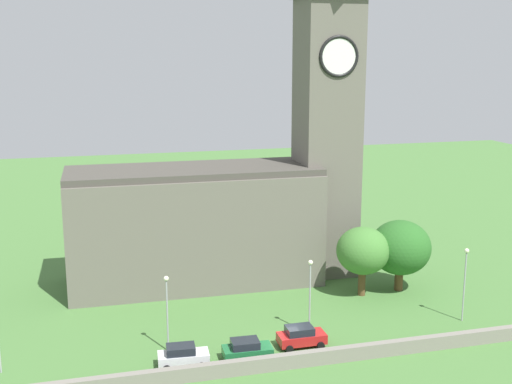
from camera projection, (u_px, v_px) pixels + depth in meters
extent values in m
plane|color=#477538|center=(245.00, 287.00, 70.31)|extent=(200.00, 200.00, 0.00)
cube|color=#666056|center=(195.00, 229.00, 70.91)|extent=(27.33, 10.55, 12.25)
cube|color=#47433C|center=(193.00, 171.00, 69.55)|extent=(27.31, 9.75, 0.70)
cube|color=#666056|center=(326.00, 140.00, 72.51)|extent=(6.42, 6.42, 30.86)
cylinder|color=white|center=(339.00, 56.00, 67.51)|extent=(4.04, 0.20, 4.04)
torus|color=black|center=(339.00, 56.00, 67.51)|extent=(4.41, 0.45, 4.40)
cylinder|color=white|center=(356.00, 56.00, 71.31)|extent=(0.20, 4.04, 4.04)
torus|color=black|center=(356.00, 56.00, 71.31)|extent=(0.45, 4.41, 4.40)
cube|color=gray|center=(301.00, 359.00, 52.44)|extent=(42.66, 0.70, 1.22)
cube|color=silver|center=(184.00, 358.00, 52.42)|extent=(4.26, 2.07, 0.83)
cube|color=#1E232B|center=(181.00, 349.00, 52.23)|extent=(2.43, 1.72, 0.66)
cylinder|color=black|center=(200.00, 356.00, 53.61)|extent=(0.69, 0.37, 0.67)
cylinder|color=black|center=(202.00, 366.00, 51.92)|extent=(0.69, 0.37, 0.67)
cylinder|color=black|center=(166.00, 359.00, 53.10)|extent=(0.69, 0.37, 0.67)
cylinder|color=black|center=(167.00, 369.00, 51.41)|extent=(0.69, 0.37, 0.67)
cube|color=#1E6B38|center=(247.00, 351.00, 53.59)|extent=(4.18, 2.09, 0.80)
cube|color=#1E232B|center=(245.00, 344.00, 53.40)|extent=(2.37, 1.78, 0.64)
cylinder|color=black|center=(261.00, 349.00, 54.88)|extent=(0.66, 0.37, 0.64)
cylinder|color=black|center=(266.00, 359.00, 53.06)|extent=(0.66, 0.37, 0.64)
cylinder|color=black|center=(229.00, 352.00, 54.29)|extent=(0.66, 0.37, 0.64)
cylinder|color=black|center=(233.00, 363.00, 52.48)|extent=(0.66, 0.37, 0.64)
cube|color=red|center=(302.00, 338.00, 56.06)|extent=(4.15, 1.93, 0.83)
cube|color=#1E232B|center=(299.00, 330.00, 55.85)|extent=(2.33, 1.69, 0.66)
cylinder|color=black|center=(313.00, 336.00, 57.39)|extent=(0.67, 0.35, 0.67)
cylinder|color=black|center=(321.00, 345.00, 55.59)|extent=(0.67, 0.35, 0.67)
cylinder|color=black|center=(283.00, 340.00, 56.70)|extent=(0.67, 0.35, 0.67)
cylinder|color=black|center=(289.00, 349.00, 54.90)|extent=(0.67, 0.35, 0.67)
cylinder|color=#9EA0A5|center=(167.00, 316.00, 54.62)|extent=(0.14, 0.14, 6.33)
sphere|color=#F4EFCC|center=(166.00, 279.00, 53.91)|extent=(0.44, 0.44, 0.44)
cylinder|color=#9EA0A5|center=(310.00, 300.00, 58.06)|extent=(0.14, 0.14, 6.56)
sphere|color=#F4EFCC|center=(310.00, 262.00, 57.32)|extent=(0.44, 0.44, 0.44)
cylinder|color=#9EA0A5|center=(464.00, 287.00, 60.85)|extent=(0.14, 0.14, 6.76)
sphere|color=#F4EFCC|center=(467.00, 251.00, 60.09)|extent=(0.44, 0.44, 0.44)
cylinder|color=brown|center=(399.00, 279.00, 69.34)|extent=(0.91, 0.91, 2.34)
ellipsoid|color=#286023|center=(400.00, 247.00, 68.59)|extent=(6.49, 6.49, 5.84)
cylinder|color=brown|center=(362.00, 282.00, 67.82)|extent=(0.78, 0.78, 2.81)
ellipsoid|color=#427A33|center=(363.00, 251.00, 67.08)|extent=(5.54, 5.54, 4.99)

